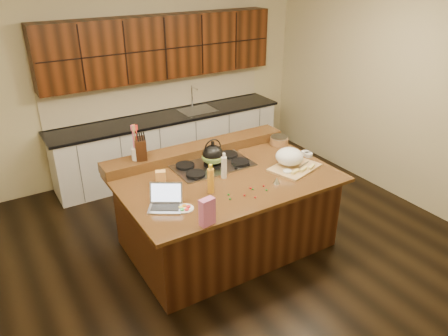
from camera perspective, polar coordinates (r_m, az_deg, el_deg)
room at (r=4.74m, az=0.32°, el=3.58°), size 5.52×5.02×2.72m
island at (r=5.14m, az=0.29°, el=-5.59°), size 2.40×1.60×0.92m
back_ledge at (r=5.44m, az=-3.57°, el=2.37°), size 2.40×0.30×0.12m
cooktop at (r=5.14m, az=-1.45°, el=0.40°), size 0.92×0.52×0.05m
back_counter at (r=6.85m, az=-7.42°, el=7.28°), size 3.70×0.66×2.40m
kettle at (r=5.08m, az=-1.47°, el=1.83°), size 0.32×0.32×0.22m
green_bowl at (r=5.10m, az=-1.46°, el=1.43°), size 0.32×0.32×0.15m
laptop at (r=4.35m, az=-7.64°, el=-4.28°), size 0.41×0.39×0.23m
oil_bottle at (r=4.53m, az=-1.74°, el=-1.68°), size 0.09×0.09×0.27m
vinegar_bottle at (r=4.82m, az=-0.00°, el=0.05°), size 0.08×0.08×0.25m
wooden_tray at (r=5.14m, az=8.70°, el=1.16°), size 0.65×0.55×0.23m
ramekin_a at (r=5.00m, az=8.27°, el=-0.56°), size 0.13×0.13×0.04m
ramekin_b at (r=5.49m, az=10.98°, el=1.72°), size 0.10×0.10×0.04m
ramekin_c at (r=5.53m, az=10.58°, el=1.94°), size 0.13×0.13×0.04m
strainer_bowl at (r=5.79m, az=7.20°, el=3.54°), size 0.30×0.30×0.09m
kitchen_timer at (r=4.78m, az=6.88°, el=-1.62°), size 0.08×0.08×0.07m
pink_bag at (r=4.00m, az=-2.21°, el=-5.74°), size 0.15×0.10×0.27m
candy_plate at (r=4.31m, az=-5.15°, el=-5.30°), size 0.23×0.23×0.01m
package_box at (r=4.77m, az=-8.26°, el=-1.22°), size 0.13×0.11×0.15m
utensil_crock at (r=5.11m, az=-11.33°, el=1.84°), size 0.13×0.13×0.14m
knife_block at (r=5.10m, az=-10.87°, el=2.50°), size 0.17×0.22×0.24m
gumdrop_0 at (r=4.51m, az=2.70°, el=-3.58°), size 0.02×0.02×0.02m
gumdrop_1 at (r=4.52m, az=0.58°, el=-3.48°), size 0.02×0.02×0.02m
gumdrop_2 at (r=4.48m, az=4.10°, el=-3.84°), size 0.02×0.02×0.02m
gumdrop_3 at (r=4.63m, az=5.56°, el=-2.88°), size 0.02×0.02×0.02m
gumdrop_4 at (r=4.66m, az=3.45°, el=-2.61°), size 0.02×0.02×0.02m
gumdrop_5 at (r=4.63m, az=3.78°, el=-2.77°), size 0.02×0.02×0.02m
gumdrop_6 at (r=4.71m, az=5.21°, el=-2.34°), size 0.02×0.02×0.02m
gumdrop_7 at (r=4.45m, az=0.79°, el=-4.05°), size 0.02×0.02×0.02m
gumdrop_8 at (r=4.65m, az=3.57°, el=-2.67°), size 0.02×0.02×0.02m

